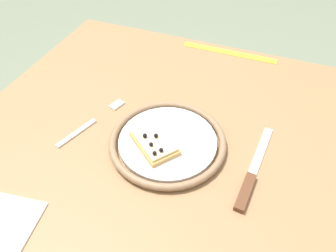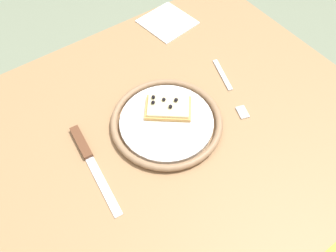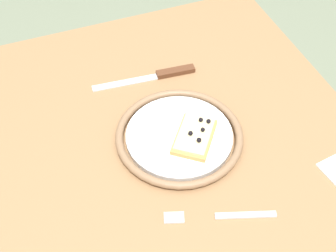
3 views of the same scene
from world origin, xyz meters
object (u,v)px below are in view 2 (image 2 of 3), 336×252
object	(u,v)px
plate	(167,122)
fork	(230,88)
dining_table	(182,154)
napkin	(167,22)
knife	(87,153)
pizza_slice_near	(169,107)

from	to	relation	value
plate	fork	xyz separation A→B (m)	(-0.19, 0.00, -0.01)
dining_table	fork	xyz separation A→B (m)	(-0.17, -0.04, 0.11)
dining_table	napkin	world-z (taller)	napkin
plate	knife	distance (m)	0.19
fork	napkin	distance (m)	0.30
plate	pizza_slice_near	xyz separation A→B (m)	(-0.02, -0.02, 0.01)
dining_table	pizza_slice_near	xyz separation A→B (m)	(-0.00, -0.06, 0.13)
fork	napkin	size ratio (longest dim) A/B	1.43
knife	fork	xyz separation A→B (m)	(-0.38, 0.03, -0.00)
fork	napkin	xyz separation A→B (m)	(-0.02, -0.30, 0.00)
plate	napkin	xyz separation A→B (m)	(-0.21, -0.30, -0.01)
knife	fork	distance (m)	0.38
pizza_slice_near	fork	distance (m)	0.17
plate	knife	bearing A→B (deg)	-9.89
pizza_slice_near	knife	xyz separation A→B (m)	(0.21, -0.01, -0.02)
pizza_slice_near	napkin	xyz separation A→B (m)	(-0.19, -0.28, -0.02)
knife	napkin	size ratio (longest dim) A/B	1.76
plate	knife	world-z (taller)	plate
dining_table	knife	bearing A→B (deg)	-18.39
dining_table	napkin	bearing A→B (deg)	-119.70
knife	fork	world-z (taller)	knife
plate	fork	world-z (taller)	plate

